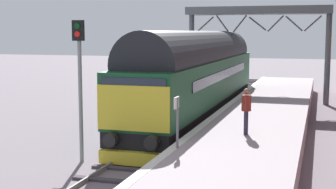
{
  "coord_description": "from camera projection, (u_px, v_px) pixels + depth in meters",
  "views": [
    {
      "loc": [
        6.1,
        -18.4,
        4.62
      ],
      "look_at": [
        0.2,
        0.61,
        2.1
      ],
      "focal_mm": 52.79,
      "sensor_mm": 36.0,
      "label": 1
    }
  ],
  "objects": [
    {
      "name": "track_main",
      "position": [
        159.0,
        147.0,
        19.81
      ],
      "size": [
        2.5,
        60.0,
        0.15
      ],
      "color": "slate",
      "rests_on": "ground"
    },
    {
      "name": "diesel_locomotive",
      "position": [
        198.0,
        73.0,
        25.74
      ],
      "size": [
        2.74,
        19.19,
        4.68
      ],
      "color": "black",
      "rests_on": "ground"
    },
    {
      "name": "platform_number_sign",
      "position": [
        177.0,
        114.0,
        15.34
      ],
      "size": [
        0.1,
        0.44,
        1.61
      ],
      "color": "slate",
      "rests_on": "station_platform"
    },
    {
      "name": "ground_plane",
      "position": [
        159.0,
        148.0,
        19.81
      ],
      "size": [
        140.0,
        140.0,
        0.0
      ],
      "primitive_type": "plane",
      "color": "slate",
      "rests_on": "ground"
    },
    {
      "name": "overhead_footbridge",
      "position": [
        258.0,
        17.0,
        32.17
      ],
      "size": [
        9.3,
        2.0,
        6.26
      ],
      "color": "slate",
      "rests_on": "ground"
    },
    {
      "name": "station_platform",
      "position": [
        249.0,
        142.0,
        18.69
      ],
      "size": [
        4.0,
        44.0,
        1.01
      ],
      "color": "#A59CA1",
      "rests_on": "ground"
    },
    {
      "name": "signal_post_mid",
      "position": [
        80.0,
        76.0,
        17.27
      ],
      "size": [
        0.44,
        0.22,
        5.03
      ],
      "color": "gray",
      "rests_on": "ground"
    },
    {
      "name": "waiting_passenger",
      "position": [
        246.0,
        107.0,
        17.45
      ],
      "size": [
        0.35,
        0.51,
        1.64
      ],
      "rotation": [
        0.0,
        0.0,
        1.59
      ],
      "color": "#2D293C",
      "rests_on": "station_platform"
    }
  ]
}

